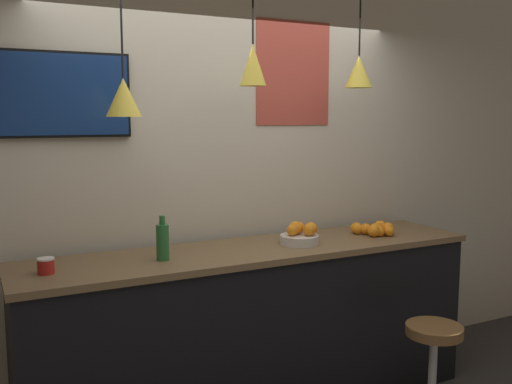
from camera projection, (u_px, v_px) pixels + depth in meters
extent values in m
cube|color=beige|center=(227.00, 177.00, 3.88)|extent=(8.00, 0.06, 2.90)
cube|color=black|center=(256.00, 331.00, 3.62)|extent=(2.88, 0.61, 1.01)
cube|color=brown|center=(256.00, 251.00, 3.55)|extent=(2.92, 0.65, 0.04)
cylinder|color=#B7B7BC|center=(432.00, 378.00, 3.44)|extent=(0.05, 0.05, 0.54)
cylinder|color=brown|center=(434.00, 330.00, 3.40)|extent=(0.34, 0.34, 0.06)
cylinder|color=beige|center=(299.00, 239.00, 3.65)|extent=(0.25, 0.25, 0.06)
sphere|color=orange|center=(292.00, 230.00, 3.62)|extent=(0.07, 0.07, 0.07)
sphere|color=orange|center=(299.00, 227.00, 3.72)|extent=(0.07, 0.07, 0.07)
sphere|color=orange|center=(296.00, 228.00, 3.65)|extent=(0.09, 0.09, 0.09)
sphere|color=orange|center=(311.00, 229.00, 3.63)|extent=(0.08, 0.08, 0.08)
sphere|color=orange|center=(309.00, 230.00, 3.62)|extent=(0.08, 0.08, 0.08)
sphere|color=orange|center=(389.00, 231.00, 3.88)|extent=(0.07, 0.07, 0.07)
sphere|color=orange|center=(358.00, 229.00, 3.95)|extent=(0.07, 0.07, 0.07)
sphere|color=orange|center=(377.00, 229.00, 3.93)|extent=(0.09, 0.09, 0.09)
sphere|color=orange|center=(374.00, 231.00, 3.86)|extent=(0.09, 0.09, 0.09)
sphere|color=orange|center=(356.00, 228.00, 3.97)|extent=(0.08, 0.08, 0.08)
sphere|color=orange|center=(380.00, 227.00, 4.00)|extent=(0.09, 0.09, 0.09)
sphere|color=orange|center=(366.00, 229.00, 3.94)|extent=(0.08, 0.08, 0.08)
sphere|color=orange|center=(357.00, 228.00, 3.98)|extent=(0.08, 0.08, 0.08)
sphere|color=orange|center=(376.00, 229.00, 3.91)|extent=(0.09, 0.09, 0.09)
sphere|color=orange|center=(374.00, 230.00, 3.92)|extent=(0.07, 0.07, 0.07)
sphere|color=orange|center=(380.00, 231.00, 3.87)|extent=(0.07, 0.07, 0.07)
sphere|color=orange|center=(374.00, 229.00, 3.93)|extent=(0.08, 0.08, 0.08)
sphere|color=orange|center=(388.00, 228.00, 3.95)|extent=(0.08, 0.08, 0.08)
cylinder|color=#286B33|center=(163.00, 242.00, 3.23)|extent=(0.07, 0.07, 0.21)
cylinder|color=#286B33|center=(162.00, 220.00, 3.22)|extent=(0.03, 0.03, 0.05)
cylinder|color=red|center=(46.00, 267.00, 2.96)|extent=(0.09, 0.09, 0.07)
cylinder|color=white|center=(46.00, 259.00, 2.95)|extent=(0.09, 0.09, 0.01)
cylinder|color=black|center=(121.00, 8.00, 3.05)|extent=(0.01, 0.01, 0.73)
cone|color=yellow|center=(124.00, 97.00, 3.11)|extent=(0.20, 0.20, 0.21)
sphere|color=#F9EFCC|center=(124.00, 113.00, 3.12)|extent=(0.04, 0.04, 0.04)
cylinder|color=black|center=(253.00, 0.00, 3.39)|extent=(0.01, 0.01, 0.51)
cone|color=yellow|center=(253.00, 65.00, 3.44)|extent=(0.16, 0.16, 0.25)
sphere|color=#F9EFCC|center=(253.00, 83.00, 3.45)|extent=(0.04, 0.04, 0.04)
cylinder|color=black|center=(360.00, 14.00, 3.75)|extent=(0.01, 0.01, 0.54)
cone|color=yellow|center=(359.00, 72.00, 3.80)|extent=(0.18, 0.18, 0.21)
sphere|color=#F9EFCC|center=(359.00, 85.00, 3.81)|extent=(0.04, 0.04, 0.04)
cube|color=black|center=(60.00, 95.00, 3.28)|extent=(0.81, 0.04, 0.50)
cube|color=navy|center=(60.00, 95.00, 3.27)|extent=(0.78, 0.01, 0.47)
cube|color=#C64C3D|center=(294.00, 73.00, 3.98)|extent=(0.58, 0.01, 0.72)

